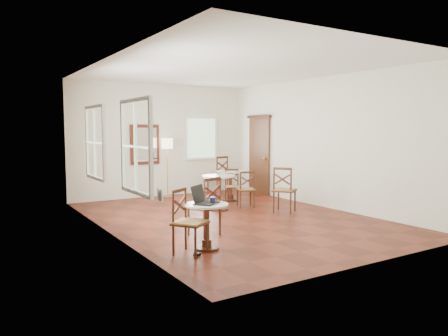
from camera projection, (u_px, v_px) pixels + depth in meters
name	position (u px, v px, depth m)	size (l,w,h in m)	color
ground	(232.00, 218.00, 8.78)	(7.00, 7.00, 0.00)	#561B0E
room_shell	(222.00, 125.00, 8.81)	(5.02, 7.02, 3.01)	silver
cafe_table_near	(207.00, 221.00, 6.46)	(0.66, 0.66, 0.69)	#3F1E0F
cafe_table_mid	(219.00, 189.00, 9.58)	(0.74, 0.74, 0.78)	#3F1E0F
cafe_table_back	(230.00, 182.00, 10.88)	(0.72, 0.72, 0.76)	#3F1E0F
chair_near_a	(205.00, 207.00, 7.28)	(0.57, 0.57, 1.00)	#3F1E0F
chair_near_b	(189.00, 222.00, 6.22)	(0.61, 0.61, 0.95)	#3F1E0F
chair_mid_a	(246.00, 189.00, 9.94)	(0.50, 0.50, 0.85)	#3F1E0F
chair_mid_b	(284.00, 190.00, 9.33)	(0.64, 0.64, 0.99)	#3F1E0F
chair_back_a	(218.00, 174.00, 12.21)	(0.57, 0.57, 1.04)	#3F1E0F
chair_back_b	(233.00, 186.00, 10.49)	(0.49, 0.49, 0.83)	#3F1E0F
floor_lamp	(167.00, 147.00, 11.32)	(0.30, 0.30, 1.56)	#BF8C3F
laptop	(203.00, 199.00, 6.45)	(0.49, 0.48, 0.27)	black
mouse	(206.00, 203.00, 6.43)	(0.09, 0.06, 0.03)	black
navy_mug	(213.00, 200.00, 6.47)	(0.12, 0.08, 0.10)	black
water_glass	(207.00, 199.00, 6.56)	(0.06, 0.06, 0.10)	white
power_adapter	(197.00, 254.00, 6.15)	(0.10, 0.06, 0.04)	black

